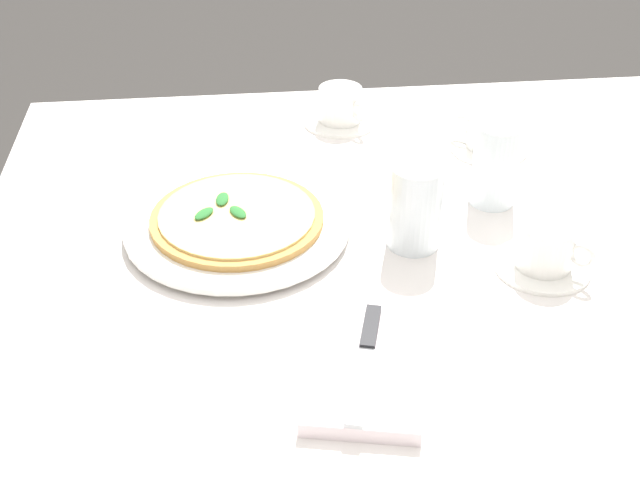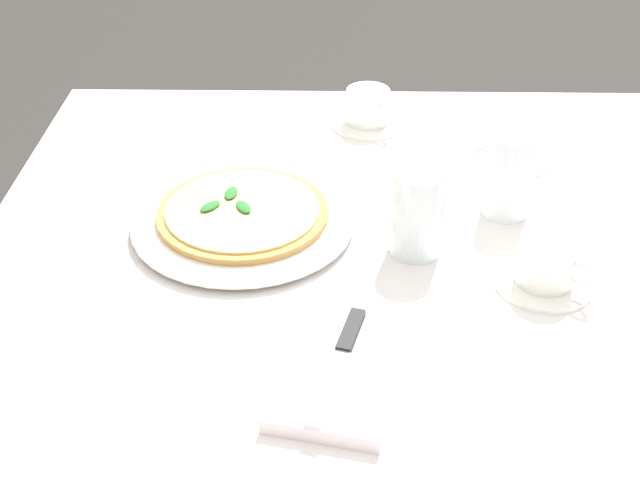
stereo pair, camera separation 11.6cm
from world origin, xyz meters
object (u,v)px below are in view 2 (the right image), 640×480
at_px(pizza_plate, 243,220).
at_px(coffee_cup_right_edge, 368,109).
at_px(coffee_cup_far_left, 547,265).
at_px(water_glass_center_back, 509,179).
at_px(water_glass_near_left, 417,218).
at_px(pizza, 242,212).
at_px(coffee_cup_near_right, 514,146).
at_px(dinner_knife, 340,359).
at_px(napkin_folded, 340,367).

xyz_separation_m(pizza_plate, coffee_cup_right_edge, (-0.33, 0.19, 0.02)).
xyz_separation_m(coffee_cup_far_left, water_glass_center_back, (-0.18, -0.02, 0.03)).
relative_size(pizza_plate, water_glass_near_left, 2.59).
xyz_separation_m(pizza, coffee_cup_near_right, (-0.21, 0.43, 0.00)).
distance_m(coffee_cup_near_right, dinner_knife, 0.59).
xyz_separation_m(pizza_plate, napkin_folded, (0.30, 0.14, -0.00)).
distance_m(coffee_cup_near_right, water_glass_near_left, 0.32).
relative_size(coffee_cup_right_edge, dinner_knife, 0.67).
relative_size(coffee_cup_near_right, napkin_folded, 0.54).
bearing_deg(water_glass_near_left, dinner_knife, -22.69).
relative_size(coffee_cup_near_right, coffee_cup_far_left, 1.00).
relative_size(coffee_cup_right_edge, napkin_folded, 0.54).
relative_size(pizza, coffee_cup_right_edge, 1.90).
relative_size(water_glass_center_back, water_glass_near_left, 1.03).
bearing_deg(coffee_cup_far_left, pizza, -107.83).
height_order(water_glass_center_back, napkin_folded, water_glass_center_back).
bearing_deg(coffee_cup_right_edge, pizza_plate, -29.76).
distance_m(water_glass_center_back, napkin_folded, 0.43).
bearing_deg(water_glass_near_left, coffee_cup_near_right, 145.50).
xyz_separation_m(pizza, water_glass_near_left, (0.06, 0.24, 0.03)).
bearing_deg(coffee_cup_near_right, napkin_folded, -29.12).
bearing_deg(napkin_folded, water_glass_center_back, 156.92).
bearing_deg(water_glass_center_back, pizza, -83.34).
relative_size(pizza_plate, coffee_cup_near_right, 2.48).
bearing_deg(coffee_cup_right_edge, water_glass_center_back, 34.12).
bearing_deg(pizza_plate, napkin_folded, 24.57).
height_order(coffee_cup_far_left, napkin_folded, coffee_cup_far_left).
relative_size(pizza, coffee_cup_near_right, 1.90).
relative_size(coffee_cup_far_left, water_glass_center_back, 1.02).
relative_size(coffee_cup_near_right, water_glass_center_back, 1.02).
distance_m(napkin_folded, dinner_knife, 0.01).
xyz_separation_m(pizza, coffee_cup_right_edge, (-0.33, 0.19, 0.01)).
height_order(pizza_plate, coffee_cup_right_edge, coffee_cup_right_edge).
distance_m(coffee_cup_right_edge, coffee_cup_far_left, 0.51).
bearing_deg(pizza, water_glass_near_left, 77.20).
height_order(water_glass_near_left, napkin_folded, water_glass_near_left).
bearing_deg(water_glass_center_back, napkin_folded, -35.02).
bearing_deg(coffee_cup_right_edge, napkin_folded, -4.54).
xyz_separation_m(water_glass_near_left, napkin_folded, (0.25, -0.10, -0.04)).
bearing_deg(water_glass_center_back, water_glass_near_left, -54.44).
xyz_separation_m(coffee_cup_far_left, napkin_folded, (0.17, -0.27, -0.02)).
bearing_deg(pizza_plate, coffee_cup_right_edge, 150.24).
distance_m(coffee_cup_right_edge, water_glass_near_left, 0.39).
height_order(coffee_cup_near_right, napkin_folded, coffee_cup_near_right).
bearing_deg(napkin_folded, coffee_cup_far_left, 134.94).
bearing_deg(coffee_cup_right_edge, pizza, -29.81).
xyz_separation_m(coffee_cup_right_edge, coffee_cup_far_left, (0.46, 0.22, 0.00)).
bearing_deg(coffee_cup_far_left, water_glass_near_left, -114.85).
relative_size(pizza, napkin_folded, 1.02).
bearing_deg(dinner_knife, coffee_cup_right_edge, -169.28).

